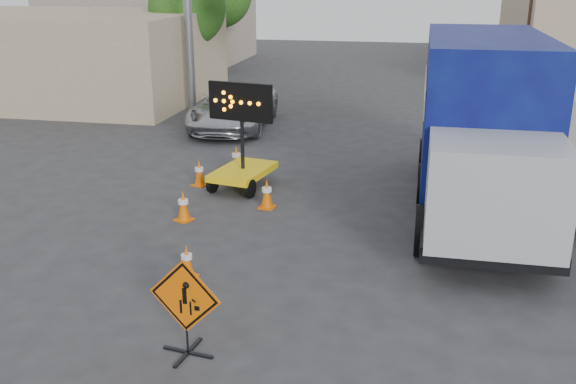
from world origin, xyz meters
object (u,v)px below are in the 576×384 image
(arrow_board, at_px, (243,165))
(pickup_truck, at_px, (234,107))
(box_truck, at_px, (481,135))
(construction_sign, at_px, (185,305))

(arrow_board, bearing_deg, pickup_truck, 119.50)
(box_truck, bearing_deg, pickup_truck, 138.30)
(construction_sign, distance_m, box_truck, 9.17)
(box_truck, bearing_deg, construction_sign, -122.27)
(construction_sign, relative_size, arrow_board, 0.55)
(pickup_truck, bearing_deg, construction_sign, -79.89)
(construction_sign, height_order, box_truck, box_truck)
(arrow_board, bearing_deg, box_truck, 6.23)
(construction_sign, relative_size, box_truck, 0.18)
(construction_sign, distance_m, arrow_board, 8.36)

